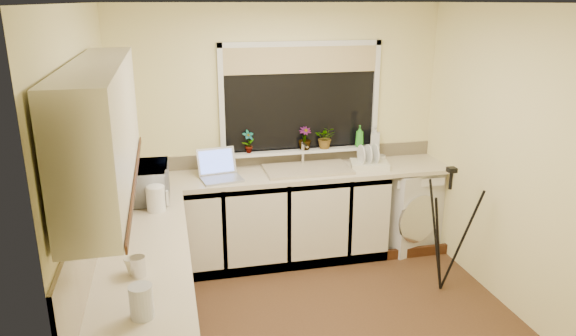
{
  "coord_description": "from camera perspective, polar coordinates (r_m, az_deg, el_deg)",
  "views": [
    {
      "loc": [
        -1.09,
        -3.51,
        2.47
      ],
      "look_at": [
        -0.14,
        0.55,
        1.15
      ],
      "focal_mm": 33.19,
      "sensor_mm": 36.0,
      "label": 1
    }
  ],
  "objects": [
    {
      "name": "base_cabinet_left",
      "position": [
        3.81,
        -14.74,
        -15.46
      ],
      "size": [
        0.54,
        2.4,
        0.86
      ],
      "primitive_type": "cube",
      "color": "silver",
      "rests_on": "floor"
    },
    {
      "name": "tripod",
      "position": [
        4.82,
        16.56,
        -6.42
      ],
      "size": [
        0.73,
        0.73,
        1.14
      ],
      "primitive_type": null,
      "rotation": [
        0.0,
        0.0,
        -0.38
      ],
      "color": "black",
      "rests_on": "floor"
    },
    {
      "name": "wall_left",
      "position": [
        3.76,
        -20.17,
        -2.89
      ],
      "size": [
        0.0,
        3.0,
        3.0
      ],
      "primitive_type": "plane",
      "rotation": [
        1.57,
        0.0,
        1.57
      ],
      "color": "#FFF3AA",
      "rests_on": "ground"
    },
    {
      "name": "upper_cabinet",
      "position": [
        3.15,
        -19.26,
        4.33
      ],
      "size": [
        0.28,
        1.9,
        0.7
      ],
      "primitive_type": "cube",
      "color": "silver",
      "rests_on": "wall_left"
    },
    {
      "name": "steel_jar",
      "position": [
        3.32,
        -15.77,
        -10.13
      ],
      "size": [
        0.09,
        0.09,
        0.12
      ],
      "primitive_type": "cylinder",
      "color": "silver",
      "rests_on": "worktop_left"
    },
    {
      "name": "splashback_back",
      "position": [
        5.33,
        -0.78,
        1.22
      ],
      "size": [
        3.2,
        0.02,
        0.14
      ],
      "primitive_type": "cube",
      "color": "beige",
      "rests_on": "wall_back"
    },
    {
      "name": "windowsill",
      "position": [
        5.3,
        1.47,
        1.86
      ],
      "size": [
        1.6,
        0.14,
        0.03
      ],
      "primitive_type": "cube",
      "color": "white",
      "rests_on": "wall_back"
    },
    {
      "name": "soap_bottle_clear",
      "position": [
        5.48,
        9.34,
        3.39
      ],
      "size": [
        0.12,
        0.12,
        0.2
      ],
      "primitive_type": "imported",
      "rotation": [
        0.0,
        0.0,
        -0.38
      ],
      "color": "#999999",
      "rests_on": "windowsill"
    },
    {
      "name": "ceiling",
      "position": [
        3.67,
        4.32,
        17.22
      ],
      "size": [
        3.2,
        3.2,
        0.0
      ],
      "primitive_type": "plane",
      "rotation": [
        3.14,
        0.0,
        0.0
      ],
      "color": "white",
      "rests_on": "ground"
    },
    {
      "name": "sink",
      "position": [
        5.12,
        2.1,
        -0.13
      ],
      "size": [
        0.82,
        0.46,
        0.03
      ],
      "primitive_type": "cube",
      "color": "tan",
      "rests_on": "worktop_back"
    },
    {
      "name": "laptop",
      "position": [
        4.94,
        -7.36,
        -0.3
      ],
      "size": [
        0.41,
        0.41,
        0.26
      ],
      "rotation": [
        0.0,
        0.0,
        0.16
      ],
      "color": "#9F9FA6",
      "rests_on": "worktop_back"
    },
    {
      "name": "faucet",
      "position": [
        5.26,
        1.6,
        1.56
      ],
      "size": [
        0.03,
        0.03,
        0.24
      ],
      "primitive_type": "cylinder",
      "color": "silver",
      "rests_on": "worktop_back"
    },
    {
      "name": "cup_left",
      "position": [
        3.36,
        -16.2,
        -10.01
      ],
      "size": [
        0.13,
        0.13,
        0.1
      ],
      "primitive_type": "imported",
      "rotation": [
        0.0,
        0.0,
        -0.24
      ],
      "color": "beige",
      "rests_on": "worktop_left"
    },
    {
      "name": "wall_back",
      "position": [
        5.27,
        -0.82,
        3.92
      ],
      "size": [
        3.2,
        0.0,
        3.2
      ],
      "primitive_type": "plane",
      "rotation": [
        1.57,
        0.0,
        0.0
      ],
      "color": "#FFF3AA",
      "rests_on": "ground"
    },
    {
      "name": "wall_front",
      "position": [
        2.6,
        13.7,
        -11.55
      ],
      "size": [
        3.2,
        0.0,
        3.2
      ],
      "primitive_type": "plane",
      "rotation": [
        -1.57,
        0.0,
        0.0
      ],
      "color": "#FFF3AA",
      "rests_on": "ground"
    },
    {
      "name": "base_cabinet_back",
      "position": [
        5.19,
        -3.59,
        -5.62
      ],
      "size": [
        2.55,
        0.6,
        0.86
      ],
      "primitive_type": "cube",
      "color": "silver",
      "rests_on": "floor"
    },
    {
      "name": "floor",
      "position": [
        4.43,
        3.57,
        -16.38
      ],
      "size": [
        3.2,
        3.2,
        0.0
      ],
      "primitive_type": "plane",
      "color": "brown",
      "rests_on": "ground"
    },
    {
      "name": "window_blind",
      "position": [
        5.16,
        1.46,
        11.5
      ],
      "size": [
        1.5,
        0.02,
        0.25
      ],
      "primitive_type": "cube",
      "color": "tan",
      "rests_on": "wall_back"
    },
    {
      "name": "plant_c",
      "position": [
        5.27,
        1.81,
        3.2
      ],
      "size": [
        0.13,
        0.13,
        0.23
      ],
      "primitive_type": "imported",
      "rotation": [
        0.0,
        0.0,
        0.02
      ],
      "color": "#999999",
      "rests_on": "windowsill"
    },
    {
      "name": "window_glass",
      "position": [
        5.24,
        1.36,
        7.45
      ],
      "size": [
        1.5,
        0.02,
        1.0
      ],
      "primitive_type": "cube",
      "color": "black",
      "rests_on": "wall_back"
    },
    {
      "name": "worktop_left",
      "position": [
        3.59,
        -15.3,
        -9.4
      ],
      "size": [
        0.6,
        2.4,
        0.04
      ],
      "primitive_type": "cube",
      "color": "beige",
      "rests_on": "base_cabinet_left"
    },
    {
      "name": "dish_rack",
      "position": [
        5.28,
        8.72,
        0.38
      ],
      "size": [
        0.42,
        0.35,
        0.05
      ],
      "primitive_type": "cube",
      "rotation": [
        0.0,
        0.0,
        -0.24
      ],
      "color": "beige",
      "rests_on": "worktop_back"
    },
    {
      "name": "soap_bottle_green",
      "position": [
        5.41,
        7.68,
        3.4
      ],
      "size": [
        0.1,
        0.1,
        0.22
      ],
      "primitive_type": "imported",
      "rotation": [
        0.0,
        0.0,
        -0.26
      ],
      "color": "green",
      "rests_on": "windowsill"
    },
    {
      "name": "glass_jug",
      "position": [
        2.91,
        -15.43,
        -13.64
      ],
      "size": [
        0.12,
        0.12,
        0.18
      ],
      "primitive_type": "cylinder",
      "color": "silver",
      "rests_on": "worktop_left"
    },
    {
      "name": "cup_back",
      "position": [
        5.42,
        9.87,
        0.93
      ],
      "size": [
        0.14,
        0.14,
        0.09
      ],
      "primitive_type": "imported",
      "rotation": [
        0.0,
        0.0,
        -0.41
      ],
      "color": "beige",
      "rests_on": "worktop_back"
    },
    {
      "name": "splashback_left",
      "position": [
        3.52,
        -20.33,
        -6.07
      ],
      "size": [
        0.02,
        2.4,
        0.45
      ],
      "primitive_type": "cube",
      "color": "beige",
      "rests_on": "wall_left"
    },
    {
      "name": "wall_right",
      "position": [
        4.59,
        23.39,
        0.36
      ],
      "size": [
        0.0,
        3.0,
        3.0
      ],
      "primitive_type": "plane",
      "rotation": [
        1.57,
        0.0,
        -1.57
      ],
      "color": "#FFF3AA",
      "rests_on": "ground"
    },
    {
      "name": "plant_d",
      "position": [
        5.32,
        4.04,
        3.28
      ],
      "size": [
        0.25,
        0.23,
        0.22
      ],
      "primitive_type": "imported",
      "rotation": [
        0.0,
        0.0,
        -0.33
      ],
      "color": "#999999",
      "rests_on": "windowsill"
    },
    {
      "name": "worktop_back",
      "position": [
        5.09,
        -0.08,
        -0.64
      ],
      "size": [
        3.2,
        0.6,
        0.04
      ],
      "primitive_type": "cube",
      "color": "beige",
      "rests_on": "base_cabinet_back"
    },
    {
      "name": "microwave",
      "position": [
        4.51,
        -14.89,
        -1.49
      ],
      "size": [
        0.36,
        0.52,
        0.28
      ],
      "primitive_type": "imported",
      "rotation": [
        0.0,
        0.0,
        1.54
      ],
      "color": "silver",
      "rests_on": "worktop_left"
    },
    {
      "name": "washing_machine",
      "position": [
        5.68,
        12.48,
        -3.98
      ],
      "size": [
        0.74,
        0.73,
        0.85
      ],
      "primitive_type": "cube",
      "rotation": [
        0.0,
        0.0,
        0.3
      ],
      "color": "silver",
      "rests_on": "floor"
    },
    {
      "name": "kettle",
      "position": [
        4.26,
        -13.97,
        -3.23
      ],
      "size": [
        0.15,
        0.15,
        0.19
      ],
      "primitive_type": "cylinder",
      "color": "white",
      "rests_on": "worktop_left"
    },
    {
      "name": "plant_a",
      "position": [
        5.15,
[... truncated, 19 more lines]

